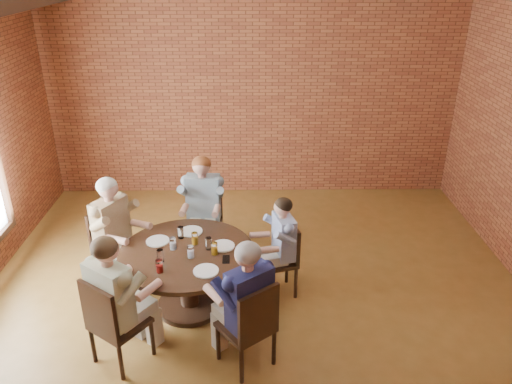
{
  "coord_description": "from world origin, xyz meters",
  "views": [
    {
      "loc": [
        -0.06,
        -4.28,
        3.65
      ],
      "look_at": [
        0.02,
        1.0,
        1.14
      ],
      "focal_mm": 35.0,
      "sensor_mm": 36.0,
      "label": 1
    }
  ],
  "objects_px": {
    "chair_b": "(205,216)",
    "chair_e": "(251,325)",
    "diner_c": "(116,233)",
    "dining_table": "(188,268)",
    "diner_a": "(279,247)",
    "chair_a": "(285,256)",
    "diner_e": "(245,305)",
    "diner_b": "(203,208)",
    "chair_d": "(111,321)",
    "smartphone": "(226,259)",
    "diner_d": "(117,301)",
    "chair_c": "(112,244)"
  },
  "relations": [
    {
      "from": "diner_e",
      "to": "chair_a",
      "type": "bearing_deg",
      "value": -148.39
    },
    {
      "from": "chair_c",
      "to": "chair_e",
      "type": "bearing_deg",
      "value": -102.28
    },
    {
      "from": "chair_a",
      "to": "diner_a",
      "type": "height_order",
      "value": "diner_a"
    },
    {
      "from": "chair_c",
      "to": "diner_c",
      "type": "xyz_separation_m",
      "value": [
        0.08,
        -0.05,
        0.17
      ]
    },
    {
      "from": "chair_a",
      "to": "diner_d",
      "type": "height_order",
      "value": "diner_d"
    },
    {
      "from": "dining_table",
      "to": "diner_c",
      "type": "relative_size",
      "value": 1.06
    },
    {
      "from": "chair_c",
      "to": "chair_e",
      "type": "xyz_separation_m",
      "value": [
        1.67,
        -1.47,
        -0.0
      ]
    },
    {
      "from": "diner_b",
      "to": "chair_d",
      "type": "height_order",
      "value": "diner_b"
    },
    {
      "from": "chair_a",
      "to": "smartphone",
      "type": "height_order",
      "value": "chair_a"
    },
    {
      "from": "chair_e",
      "to": "chair_b",
      "type": "bearing_deg",
      "value": -111.19
    },
    {
      "from": "dining_table",
      "to": "diner_d",
      "type": "xyz_separation_m",
      "value": [
        -0.57,
        -0.79,
        0.18
      ]
    },
    {
      "from": "diner_d",
      "to": "chair_c",
      "type": "bearing_deg",
      "value": -37.71
    },
    {
      "from": "diner_d",
      "to": "smartphone",
      "type": "distance_m",
      "value": 1.18
    },
    {
      "from": "diner_a",
      "to": "diner_c",
      "type": "bearing_deg",
      "value": -111.46
    },
    {
      "from": "dining_table",
      "to": "diner_a",
      "type": "relative_size",
      "value": 1.2
    },
    {
      "from": "diner_b",
      "to": "diner_c",
      "type": "distance_m",
      "value": 1.16
    },
    {
      "from": "chair_e",
      "to": "diner_c",
      "type": "bearing_deg",
      "value": -78.9
    },
    {
      "from": "chair_b",
      "to": "smartphone",
      "type": "bearing_deg",
      "value": -71.8
    },
    {
      "from": "diner_c",
      "to": "diner_e",
      "type": "bearing_deg",
      "value": -102.32
    },
    {
      "from": "chair_a",
      "to": "diner_e",
      "type": "relative_size",
      "value": 0.64
    },
    {
      "from": "chair_b",
      "to": "chair_e",
      "type": "distance_m",
      "value": 2.24
    },
    {
      "from": "diner_c",
      "to": "chair_e",
      "type": "bearing_deg",
      "value": -102.82
    },
    {
      "from": "dining_table",
      "to": "diner_c",
      "type": "xyz_separation_m",
      "value": [
        -0.88,
        0.49,
        0.17
      ]
    },
    {
      "from": "diner_c",
      "to": "diner_e",
      "type": "height_order",
      "value": "diner_c"
    },
    {
      "from": "chair_b",
      "to": "diner_c",
      "type": "distance_m",
      "value": 1.23
    },
    {
      "from": "chair_a",
      "to": "diner_a",
      "type": "xyz_separation_m",
      "value": [
        -0.07,
        -0.02,
        0.13
      ]
    },
    {
      "from": "diner_c",
      "to": "smartphone",
      "type": "relative_size",
      "value": 9.07
    },
    {
      "from": "chair_d",
      "to": "diner_e",
      "type": "bearing_deg",
      "value": -143.64
    },
    {
      "from": "diner_d",
      "to": "diner_e",
      "type": "height_order",
      "value": "diner_d"
    },
    {
      "from": "diner_a",
      "to": "chair_e",
      "type": "xyz_separation_m",
      "value": [
        -0.33,
        -1.21,
        -0.1
      ]
    },
    {
      "from": "diner_a",
      "to": "chair_b",
      "type": "bearing_deg",
      "value": -150.44
    },
    {
      "from": "chair_b",
      "to": "diner_c",
      "type": "height_order",
      "value": "diner_c"
    },
    {
      "from": "diner_c",
      "to": "chair_d",
      "type": "xyz_separation_m",
      "value": [
        0.26,
        -1.36,
        -0.17
      ]
    },
    {
      "from": "chair_a",
      "to": "chair_c",
      "type": "height_order",
      "value": "chair_c"
    },
    {
      "from": "chair_a",
      "to": "diner_b",
      "type": "relative_size",
      "value": 0.64
    },
    {
      "from": "smartphone",
      "to": "diner_d",
      "type": "bearing_deg",
      "value": -149.99
    },
    {
      "from": "chair_e",
      "to": "diner_e",
      "type": "height_order",
      "value": "diner_e"
    },
    {
      "from": "diner_e",
      "to": "smartphone",
      "type": "bearing_deg",
      "value": -110.13
    },
    {
      "from": "diner_a",
      "to": "diner_e",
      "type": "relative_size",
      "value": 0.89
    },
    {
      "from": "chair_c",
      "to": "smartphone",
      "type": "height_order",
      "value": "chair_c"
    },
    {
      "from": "chair_e",
      "to": "diner_e",
      "type": "relative_size",
      "value": 0.7
    },
    {
      "from": "dining_table",
      "to": "chair_c",
      "type": "relative_size",
      "value": 1.53
    },
    {
      "from": "diner_d",
      "to": "chair_e",
      "type": "xyz_separation_m",
      "value": [
        1.27,
        -0.14,
        -0.18
      ]
    },
    {
      "from": "diner_a",
      "to": "smartphone",
      "type": "bearing_deg",
      "value": -67.78
    },
    {
      "from": "chair_a",
      "to": "diner_e",
      "type": "bearing_deg",
      "value": -36.39
    },
    {
      "from": "diner_b",
      "to": "chair_a",
      "type": "bearing_deg",
      "value": -35.4
    },
    {
      "from": "chair_a",
      "to": "chair_c",
      "type": "distance_m",
      "value": 2.08
    },
    {
      "from": "chair_c",
      "to": "chair_d",
      "type": "distance_m",
      "value": 1.45
    },
    {
      "from": "chair_d",
      "to": "chair_e",
      "type": "relative_size",
      "value": 1.02
    },
    {
      "from": "smartphone",
      "to": "diner_e",
      "type": "bearing_deg",
      "value": -74.73
    }
  ]
}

